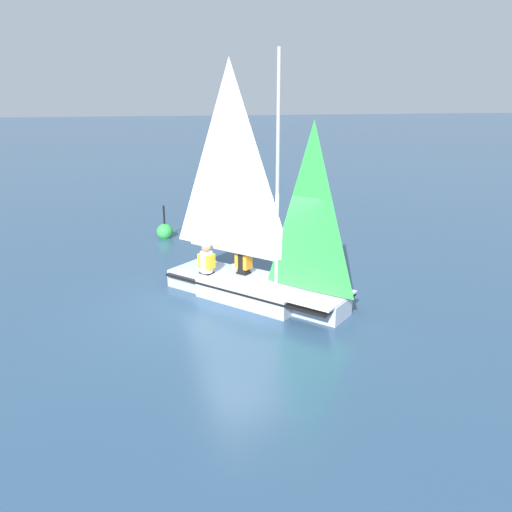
{
  "coord_description": "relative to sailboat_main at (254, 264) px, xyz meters",
  "views": [
    {
      "loc": [
        -10.28,
        3.06,
        4.41
      ],
      "look_at": [
        0.0,
        0.0,
        1.02
      ],
      "focal_mm": 35.0,
      "sensor_mm": 36.0,
      "label": 1
    }
  ],
  "objects": [
    {
      "name": "sailboat_main",
      "position": [
        0.0,
        0.0,
        0.0
      ],
      "size": [
        4.28,
        3.83,
        5.37
      ],
      "rotation": [
        0.0,
        0.0,
        3.82
      ],
      "color": "#B2BCCC",
      "rests_on": "ground_plane"
    },
    {
      "name": "sailor_helm",
      "position": [
        0.54,
        0.11,
        -0.2
      ],
      "size": [
        0.43,
        0.42,
        1.16
      ],
      "rotation": [
        0.0,
        0.0,
        3.82
      ],
      "color": "black",
      "rests_on": "ground_plane"
    },
    {
      "name": "sailor_crew",
      "position": [
        0.8,
        0.95,
        -0.18
      ],
      "size": [
        0.43,
        0.42,
        1.16
      ],
      "rotation": [
        0.0,
        0.0,
        3.82
      ],
      "color": "black",
      "rests_on": "ground_plane"
    },
    {
      "name": "ground_plane",
      "position": [
        -0.04,
        -0.03,
        -0.82
      ],
      "size": [
        260.0,
        260.0,
        0.0
      ],
      "primitive_type": "plane",
      "color": "#2D4C6B"
    },
    {
      "name": "buoy_marker",
      "position": [
        5.91,
        1.36,
        -0.62
      ],
      "size": [
        0.54,
        0.54,
        1.15
      ],
      "color": "green",
      "rests_on": "ground_plane"
    }
  ]
}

